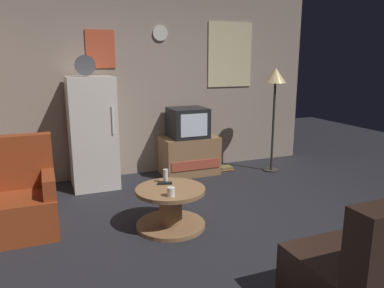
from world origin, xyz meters
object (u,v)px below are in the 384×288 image
Objects in this scene: coffee_table at (171,208)px; book_stack at (225,169)px; fridge at (92,132)px; mug_ceramic_white at (171,192)px; standing_lamp at (275,84)px; tv_stand at (189,155)px; wine_glass at (166,176)px; crt_tv at (188,123)px; armchair at (20,199)px; remote_control at (165,183)px.

book_stack is at bearing 47.37° from coffee_table.
fridge is 1.80m from coffee_table.
fridge is 19.67× the size of mug_ceramic_white.
standing_lamp reaches higher than mug_ceramic_white.
standing_lamp reaches higher than tv_stand.
standing_lamp is 10.60× the size of wine_glass.
crt_tv is at bearing 164.53° from standing_lamp.
fridge is 2.76m from standing_lamp.
book_stack is (0.56, -0.11, -0.25)m from tv_stand.
book_stack is (2.87, 1.08, -0.30)m from armchair.
coffee_table is 3.33× the size of book_stack.
tv_stand is at bearing 62.41° from coffee_table.
remote_control is at bearing -120.08° from tv_stand.
crt_tv is 3.60× the size of remote_control.
fridge is at bearing 52.41° from armchair.
tv_stand reaches higher than remote_control.
tv_stand reaches higher than coffee_table.
fridge is 1.57m from wine_glass.
crt_tv reaches higher than coffee_table.
coffee_table is (0.55, -1.63, -0.54)m from fridge.
standing_lamp is at bearing -15.47° from crt_tv.
remote_control is (-0.01, 0.14, 0.22)m from coffee_table.
mug_ceramic_white is (-0.92, -1.89, -0.32)m from crt_tv.
mug_ceramic_white is at bearing -75.39° from fridge.
tv_stand is 5.60× the size of wine_glass.
tv_stand is 0.53× the size of standing_lamp.
tv_stand is 2.60m from armchair.
standing_lamp is (2.67, -0.31, 0.60)m from fridge.
fridge is 3.28× the size of crt_tv.
armchair is at bearing -166.72° from standing_lamp.
crt_tv reaches higher than armchair.
crt_tv reaches higher than wine_glass.
mug_ceramic_white is at bearing -130.19° from book_stack.
tv_stand is 0.51m from crt_tv.
tv_stand is at bearing 59.88° from wine_glass.
book_stack is at bearing -1.87° from fridge.
armchair is (-1.44, 0.29, -0.16)m from wine_glass.
crt_tv is (-0.02, -0.00, 0.51)m from tv_stand.
wine_glass is at bearing 86.42° from coffee_table.
standing_lamp reaches higher than wine_glass.
remote_control is at bearing -13.32° from armchair.
remote_control is at bearing -151.17° from standing_lamp.
armchair is at bearing -159.31° from book_stack.
crt_tv is 1.79m from remote_control.
remote_control is 2.07m from book_stack.
mug_ceramic_white is at bearing -107.10° from coffee_table.
mug_ceramic_white is 0.42× the size of book_stack.
wine_glass is at bearing -68.72° from fridge.
coffee_table is 1.52m from armchair.
wine_glass is 1.48m from armchair.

